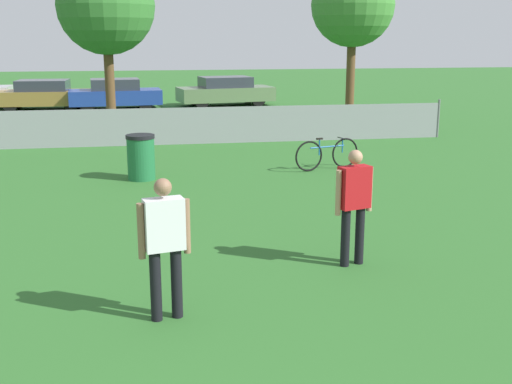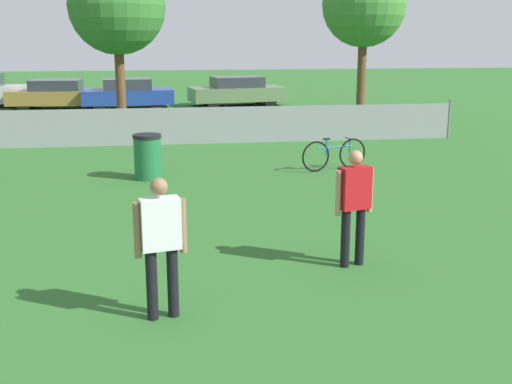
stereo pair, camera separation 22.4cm
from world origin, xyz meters
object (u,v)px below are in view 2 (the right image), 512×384
trash_bin (148,157)px  parked_car_blue (128,94)px  bicycle_sideline (334,154)px  tree_near_pole (117,6)px  tree_far_right (364,5)px  player_defender_red (354,200)px  parked_car_olive (237,91)px  player_receiver_white (161,238)px  parked_car_tan (57,94)px

trash_bin → parked_car_blue: 14.84m
bicycle_sideline → tree_near_pole: bearing=110.6°
tree_far_right → player_defender_red: tree_far_right is taller
bicycle_sideline → parked_car_olive: size_ratio=0.38×
player_receiver_white → bicycle_sideline: player_receiver_white is taller
tree_far_right → player_receiver_white: 18.10m
bicycle_sideline → trash_bin: 4.48m
player_defender_red → parked_car_tan: player_defender_red is taller
tree_near_pole → trash_bin: size_ratio=5.60×
player_defender_red → parked_car_blue: player_defender_red is taller
tree_far_right → parked_car_blue: tree_far_right is taller
bicycle_sideline → trash_bin: size_ratio=1.68×
tree_far_right → parked_car_blue: 11.34m
trash_bin → parked_car_olive: 15.74m
parked_car_blue → trash_bin: bearing=-90.0°
player_receiver_white → trash_bin: player_receiver_white is taller
bicycle_sideline → parked_car_blue: (-5.61, 14.44, 0.27)m
tree_far_right → parked_car_blue: bearing=145.2°
tree_near_pole → trash_bin: tree_near_pole is taller
bicycle_sideline → parked_car_olive: parked_car_olive is taller
parked_car_tan → parked_car_blue: 3.12m
tree_far_right → bicycle_sideline: 9.71m
tree_near_pole → bicycle_sideline: 9.87m
bicycle_sideline → player_defender_red: bearing=-119.0°
tree_far_right → parked_car_tan: 14.04m
tree_near_pole → player_defender_red: bearing=-74.0°
player_receiver_white → trash_bin: size_ratio=1.63×
player_defender_red → parked_car_tan: size_ratio=0.40×
tree_near_pole → tree_far_right: size_ratio=0.99×
tree_near_pole → parked_car_blue: bearing=91.2°
player_defender_red → player_receiver_white: bearing=-169.7°
trash_bin → parked_car_tan: size_ratio=0.24×
parked_car_tan → tree_near_pole: bearing=-64.0°
parked_car_olive → parked_car_blue: bearing=175.9°
player_defender_red → parked_car_tan: (-7.22, 21.27, -0.33)m
tree_far_right → parked_car_olive: size_ratio=1.26×
tree_far_right → parked_car_olive: (-3.85, 6.61, -3.57)m
player_receiver_white → parked_car_tan: bearing=89.4°
tree_far_right → bicycle_sideline: size_ratio=3.36×
tree_near_pole → player_receiver_white: bearing=-85.2°
parked_car_blue → parked_car_olive: 5.01m
tree_near_pole → bicycle_sideline: tree_near_pole is taller
player_receiver_white → player_defender_red: size_ratio=1.00×
parked_car_tan → trash_bin: bearing=-72.0°
tree_far_right → parked_car_olive: 8.45m
parked_car_blue → player_receiver_white: bearing=-90.8°
bicycle_sideline → parked_car_olive: 14.93m
parked_car_tan → bicycle_sideline: bearing=-57.1°
player_receiver_white → player_defender_red: same height
tree_near_pole → parked_car_blue: tree_near_pole is taller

